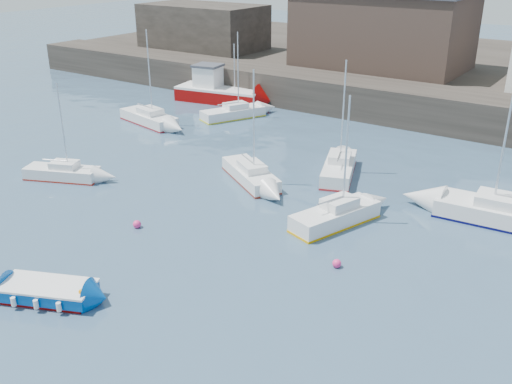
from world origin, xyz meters
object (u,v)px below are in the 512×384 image
Objects in this scene: blue_dinghy at (48,291)px; sailboat_a at (63,173)px; buoy_near at (137,228)px; buoy_far at (265,183)px; sailboat_f at (339,168)px; sailboat_h at (233,113)px; sailboat_e at (149,118)px; buoy_mid at (337,267)px; sailboat_d at (505,214)px; sailboat_c at (336,215)px; fishing_boat at (217,90)px; sailboat_b at (251,174)px.

sailboat_a is (-10.84, 9.35, 0.01)m from blue_dinghy.
buoy_near is (9.04, -2.33, -0.44)m from sailboat_a.
buoy_near is 1.07× the size of buoy_far.
sailboat_h is at bearing 152.76° from sailboat_f.
sailboat_h is at bearing 112.72° from buoy_near.
sailboat_e reaches higher than buoy_mid.
buoy_mid reaches higher than buoy_far.
sailboat_d is 22.13× the size of buoy_mid.
buoy_far is (-8.52, 6.73, 0.00)m from buoy_mid.
buoy_far is (15.57, -5.65, -0.51)m from sailboat_e.
sailboat_c is 16.09× the size of buoy_near.
sailboat_f is at bearing 172.53° from sailboat_d.
fishing_boat is 1.13× the size of sailboat_e.
blue_dinghy is at bearing -100.37° from sailboat_f.
sailboat_e is at bearing 109.17° from sailboat_a.
sailboat_a is 0.89× the size of sailboat_c.
sailboat_c is 16.56× the size of buoy_mid.
blue_dinghy is at bearing -87.99° from sailboat_b.
blue_dinghy is 0.56× the size of sailboat_e.
sailboat_d is at bearing -7.47° from sailboat_f.
sailboat_f is at bearing 67.23° from buoy_near.
sailboat_f reaches higher than sailboat_a.
fishing_boat is 22.26m from sailboat_a.
sailboat_b is 15.70m from sailboat_e.
sailboat_a is 14.75× the size of buoy_mid.
sailboat_a is at bearing -149.09° from buoy_far.
fishing_boat reaches higher than buoy_far.
sailboat_c is at bearing -19.04° from sailboat_b.
sailboat_a reaches higher than blue_dinghy.
sailboat_b is at bearing -49.35° from sailboat_h.
sailboat_e is 1.07× the size of sailboat_h.
sailboat_c is 4.58m from buoy_mid.
sailboat_d is at bearing 20.24° from sailboat_a.
sailboat_b is 16.61× the size of buoy_near.
blue_dinghy is 0.70× the size of sailboat_a.
blue_dinghy reaches higher than buoy_mid.
sailboat_f is 11.94m from buoy_mid.
sailboat_e reaches higher than sailboat_c.
sailboat_d reaches higher than fishing_boat.
sailboat_e is 1.05× the size of sailboat_f.
buoy_mid is (24.03, -21.84, -1.09)m from fishing_boat.
sailboat_a is at bearing -143.58° from sailboat_f.
fishing_boat is 0.95× the size of sailboat_d.
sailboat_b is at bearing -46.42° from fishing_boat.
sailboat_h is at bearing -39.44° from fishing_boat.
sailboat_c is 0.96× the size of sailboat_h.
sailboat_b is 14.89m from sailboat_h.
buoy_mid is at bearing -120.34° from sailboat_d.
fishing_boat is at bearing 137.74° from buoy_mid.
sailboat_a is at bearing -91.85° from sailboat_h.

